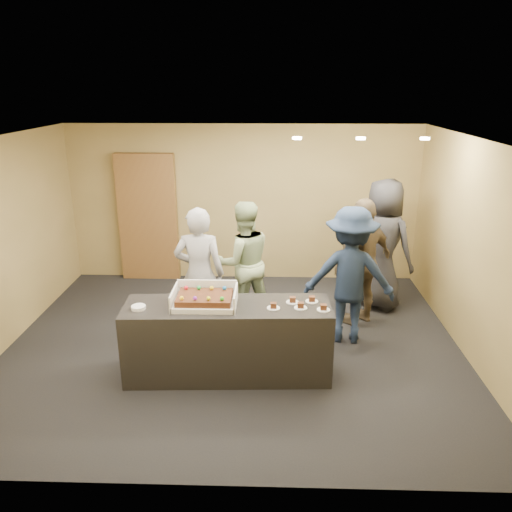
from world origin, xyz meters
The scene contains 17 objects.
room centered at (0.00, 0.00, 1.35)m, with size 6.04×6.00×2.70m.
serving_counter centered at (-0.01, -0.71, 0.45)m, with size 2.40×0.70×0.90m, color black.
storage_cabinet centered at (-1.66, 2.41, 1.11)m, with size 1.01×0.15×2.22m, color brown.
cake_box centered at (-0.27, -0.69, 0.95)m, with size 0.73×0.51×0.22m.
sheet_cake centered at (-0.27, -0.71, 1.00)m, with size 0.63×0.43×0.12m.
plate_stack centered at (-1.01, -0.84, 0.92)m, with size 0.16×0.16×0.04m, color white.
slice_a centered at (0.52, -0.77, 0.92)m, with size 0.15×0.15×0.07m.
slice_b centered at (0.74, -0.60, 0.92)m, with size 0.15×0.15×0.07m.
slice_c centered at (0.83, -0.75, 0.92)m, with size 0.15×0.15×0.07m.
slice_d centered at (0.97, -0.57, 0.92)m, with size 0.15×0.15×0.07m.
slice_e centered at (1.08, -0.80, 0.92)m, with size 0.15×0.15×0.07m.
person_server_grey centered at (-0.46, 0.23, 0.92)m, with size 0.67×0.44×1.83m, color #9D9DA2.
person_sage_man centered at (0.09, 0.79, 0.89)m, with size 0.87×0.68×1.79m, color #96A979.
person_navy_man centered at (1.53, 0.21, 0.93)m, with size 1.20×0.69×1.86m, color #17233A.
person_brown_extra centered at (1.79, 0.74, 0.93)m, with size 1.09×0.45×1.85m, color brown.
person_dark_suit centered at (2.17, 1.33, 1.01)m, with size 0.99×0.64×2.02m, color #242428.
ceiling_spotlights centered at (1.60, 0.50, 2.67)m, with size 1.72×0.12×0.03m.
Camera 1 is at (0.48, -5.94, 3.32)m, focal length 35.00 mm.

